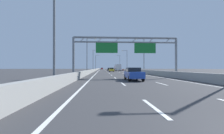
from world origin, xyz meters
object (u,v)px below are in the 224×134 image
at_px(red_car, 102,69).
at_px(yellow_car, 111,70).
at_px(streetlamp_right_mid, 143,53).
at_px(streetlamp_left_far, 94,59).
at_px(streetlamp_right_far, 126,59).
at_px(streetlamp_left_near, 57,21).
at_px(streetlamp_right_distant, 119,62).
at_px(blue_car, 133,74).
at_px(black_car, 109,69).
at_px(white_car, 112,69).
at_px(streetlamp_left_mid, 88,53).
at_px(box_truck, 118,67).
at_px(streetlamp_left_distant, 96,62).
at_px(sign_gantry, 126,47).

bearing_deg(red_car, yellow_car, -87.43).
relative_size(streetlamp_right_mid, streetlamp_left_far, 1.00).
bearing_deg(streetlamp_right_far, streetlamp_left_near, -103.90).
height_order(streetlamp_right_distant, blue_car, streetlamp_right_distant).
relative_size(streetlamp_left_far, streetlamp_right_distant, 1.00).
height_order(streetlamp_left_far, streetlamp_right_far, same).
xyz_separation_m(streetlamp_right_far, black_car, (-7.49, 6.81, -4.64)).
bearing_deg(white_car, streetlamp_left_mid, -98.57).
bearing_deg(streetlamp_right_distant, streetlamp_left_mid, -103.90).
relative_size(black_car, white_car, 0.91).
bearing_deg(red_car, streetlamp_left_mid, -92.25).
relative_size(streetlamp_right_distant, black_car, 2.26).
height_order(white_car, blue_car, white_car).
relative_size(streetlamp_right_distant, red_car, 2.19).
bearing_deg(streetlamp_right_far, black_car, 137.74).
height_order(yellow_car, black_car, black_car).
height_order(black_car, white_car, white_car).
bearing_deg(streetlamp_left_near, red_car, 88.29).
height_order(streetlamp_left_near, black_car, streetlamp_left_near).
bearing_deg(box_truck, streetlamp_right_distant, 82.41).
relative_size(streetlamp_left_far, yellow_car, 2.06).
relative_size(streetlamp_right_mid, streetlamp_right_far, 1.00).
relative_size(streetlamp_left_distant, black_car, 2.26).
distance_m(streetlamp_right_far, streetlamp_right_distant, 30.16).
height_order(streetlamp_left_near, red_car, streetlamp_left_near).
xyz_separation_m(streetlamp_left_far, streetlamp_right_distant, (14.93, 30.16, 0.00)).
distance_m(yellow_car, black_car, 19.19).
bearing_deg(streetlamp_right_mid, box_truck, 96.71).
bearing_deg(red_car, streetlamp_left_far, -93.26).
xyz_separation_m(white_car, blue_car, (-3.85, -99.83, -0.03)).
xyz_separation_m(streetlamp_left_near, red_car, (3.79, 126.75, -4.62)).
relative_size(yellow_car, blue_car, 1.08).
height_order(streetlamp_left_far, box_truck, streetlamp_left_far).
bearing_deg(white_car, red_car, 109.22).
bearing_deg(streetlamp_left_mid, yellow_car, 67.59).
distance_m(streetlamp_left_distant, white_car, 19.11).
relative_size(streetlamp_right_far, red_car, 2.19).
distance_m(white_car, blue_car, 99.90).
relative_size(streetlamp_left_near, blue_car, 2.23).
xyz_separation_m(streetlamp_right_mid, streetlamp_right_distant, (0.00, 60.32, 0.00)).
bearing_deg(sign_gantry, streetlamp_right_distant, 84.60).
xyz_separation_m(streetlamp_left_mid, black_car, (7.44, 36.96, -4.64)).
bearing_deg(streetlamp_right_distant, streetlamp_right_far, -90.00).
distance_m(streetlamp_left_near, yellow_car, 48.72).
distance_m(streetlamp_left_far, white_car, 46.49).
distance_m(yellow_car, white_car, 57.38).
relative_size(sign_gantry, streetlamp_right_far, 1.74).
relative_size(yellow_car, white_car, 1.00).
height_order(black_car, box_truck, box_truck).
height_order(sign_gantry, streetlamp_right_distant, streetlamp_right_distant).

